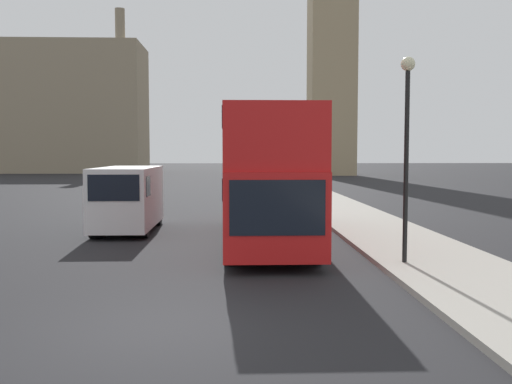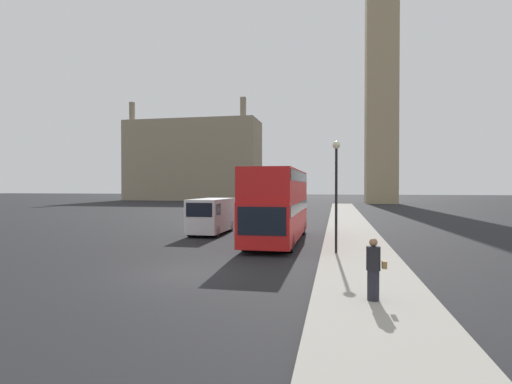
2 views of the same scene
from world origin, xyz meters
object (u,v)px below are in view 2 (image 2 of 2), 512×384
pedestrian (374,269)px  street_lamp (336,179)px  red_double_decker_bus (278,202)px  clock_tower (382,17)px  white_van (211,215)px

pedestrian → street_lamp: 8.23m
red_double_decker_bus → street_lamp: street_lamp is taller
clock_tower → pedestrian: 77.30m
red_double_decker_bus → pedestrian: (4.38, -12.02, -1.35)m
clock_tower → pedestrian: clock_tower is taller
white_van → street_lamp: (8.39, -7.05, 2.33)m
pedestrian → red_double_decker_bus: bearing=110.0°
clock_tower → pedestrian: bearing=-96.1°
clock_tower → white_van: (-16.79, -53.89, -34.41)m
clock_tower → red_double_decker_bus: clock_tower is taller
street_lamp → pedestrian: bearing=-82.6°
red_double_decker_bus → street_lamp: size_ratio=2.02×
street_lamp → clock_tower: bearing=82.1°
red_double_decker_bus → pedestrian: bearing=-70.0°
street_lamp → white_van: bearing=140.0°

